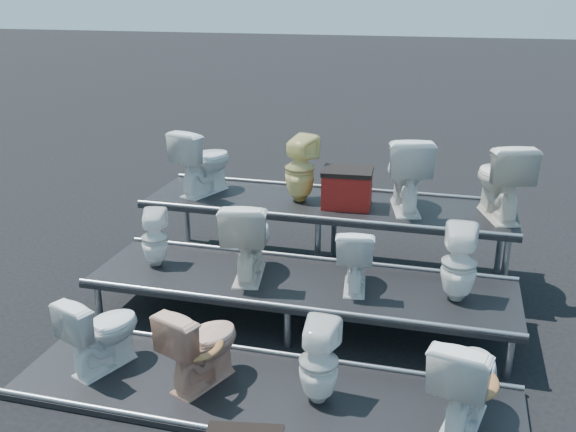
% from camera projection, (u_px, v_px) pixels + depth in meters
% --- Properties ---
extents(ground, '(80.00, 80.00, 0.00)m').
position_uv_depth(ground, '(300.00, 322.00, 6.51)').
color(ground, black).
rests_on(ground, ground).
extents(tier_front, '(4.20, 1.20, 0.06)m').
position_uv_depth(tier_front, '(262.00, 394.00, 5.32)').
color(tier_front, black).
rests_on(tier_front, ground).
extents(tier_mid, '(4.20, 1.20, 0.46)m').
position_uv_depth(tier_mid, '(300.00, 302.00, 6.43)').
color(tier_mid, black).
rests_on(tier_mid, ground).
extents(tier_back, '(4.20, 1.20, 0.86)m').
position_uv_depth(tier_back, '(326.00, 237.00, 7.55)').
color(tier_back, black).
rests_on(tier_back, ground).
extents(toilet_0, '(0.63, 0.80, 0.71)m').
position_uv_depth(toilet_0, '(102.00, 330.00, 5.53)').
color(toilet_0, white).
rests_on(toilet_0, tier_front).
extents(toilet_1, '(0.65, 0.82, 0.73)m').
position_uv_depth(toilet_1, '(202.00, 344.00, 5.31)').
color(toilet_1, tan).
rests_on(toilet_1, tier_front).
extents(toilet_2, '(0.34, 0.34, 0.70)m').
position_uv_depth(toilet_2, '(319.00, 362.00, 5.07)').
color(toilet_2, white).
rests_on(toilet_2, tier_front).
extents(toilet_3, '(0.61, 0.86, 0.80)m').
position_uv_depth(toilet_3, '(466.00, 378.00, 4.79)').
color(toilet_3, white).
rests_on(toilet_3, tier_front).
extents(toilet_4, '(0.33, 0.33, 0.60)m').
position_uv_depth(toilet_4, '(155.00, 238.00, 6.63)').
color(toilet_4, white).
rests_on(toilet_4, tier_mid).
extents(toilet_5, '(0.59, 0.87, 0.82)m').
position_uv_depth(toilet_5, '(248.00, 238.00, 6.34)').
color(toilet_5, white).
rests_on(toilet_5, tier_mid).
extents(toilet_6, '(0.44, 0.67, 0.64)m').
position_uv_depth(toilet_6, '(355.00, 257.00, 6.12)').
color(toilet_6, white).
rests_on(toilet_6, tier_mid).
extents(toilet_7, '(0.33, 0.34, 0.73)m').
position_uv_depth(toilet_7, '(459.00, 263.00, 5.87)').
color(toilet_7, white).
rests_on(toilet_7, tier_mid).
extents(toilet_8, '(0.68, 0.88, 0.79)m').
position_uv_depth(toilet_8, '(203.00, 161.00, 7.63)').
color(toilet_8, white).
rests_on(toilet_8, tier_back).
extents(toilet_9, '(0.44, 0.45, 0.77)m').
position_uv_depth(toilet_9, '(300.00, 169.00, 7.35)').
color(toilet_9, '#EADB89').
rests_on(toilet_9, tier_back).
extents(toilet_10, '(0.64, 0.92, 0.85)m').
position_uv_depth(toilet_10, '(407.00, 173.00, 7.04)').
color(toilet_10, white).
rests_on(toilet_10, tier_back).
extents(toilet_11, '(0.69, 0.93, 0.84)m').
position_uv_depth(toilet_11, '(501.00, 179.00, 6.81)').
color(toilet_11, white).
rests_on(toilet_11, tier_back).
extents(red_crate, '(0.56, 0.46, 0.38)m').
position_uv_depth(red_crate, '(347.00, 190.00, 7.22)').
color(red_crate, maroon).
rests_on(red_crate, tier_back).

